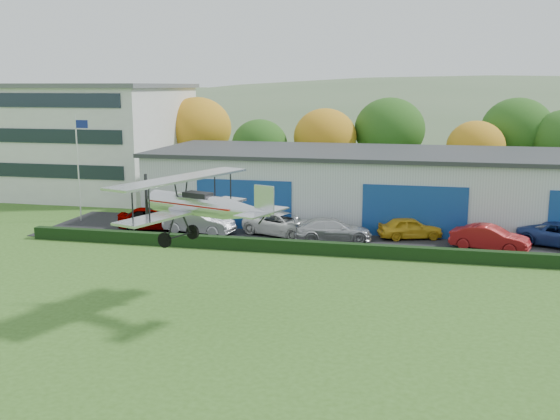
% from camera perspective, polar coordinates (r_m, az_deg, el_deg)
% --- Properties ---
extents(ground, '(300.00, 300.00, 0.00)m').
position_cam_1_polar(ground, '(24.89, -1.62, -13.33)').
color(ground, '#355A1C').
rests_on(ground, ground).
extents(apron, '(48.00, 9.00, 0.05)m').
position_cam_1_polar(apron, '(44.24, 9.02, -2.56)').
color(apron, black).
rests_on(apron, ground).
extents(hedge, '(46.00, 0.60, 0.80)m').
position_cam_1_polar(hedge, '(39.50, 8.54, -3.61)').
color(hedge, black).
rests_on(hedge, ground).
extents(hangar, '(40.60, 12.60, 5.30)m').
position_cam_1_polar(hangar, '(50.52, 11.93, 2.05)').
color(hangar, '#B2B7BC').
rests_on(hangar, ground).
extents(office_block, '(20.60, 15.60, 10.40)m').
position_cam_1_polar(office_block, '(66.40, -17.78, 6.06)').
color(office_block, silver).
rests_on(office_block, ground).
extents(flagpole, '(1.05, 0.10, 8.00)m').
position_cam_1_polar(flagpole, '(51.18, -17.28, 4.31)').
color(flagpole, silver).
rests_on(flagpole, ground).
extents(tree_belt, '(75.70, 13.22, 10.12)m').
position_cam_1_polar(tree_belt, '(62.95, 8.48, 6.58)').
color(tree_belt, '#3D2614').
rests_on(tree_belt, ground).
extents(distant_hills, '(430.00, 196.00, 56.00)m').
position_cam_1_polar(distant_hills, '(163.94, 9.24, 2.59)').
color(distant_hills, '#4C6642').
rests_on(distant_hills, ground).
extents(car_0, '(5.24, 2.99, 1.68)m').
position_cam_1_polar(car_0, '(47.18, -11.10, -0.71)').
color(car_0, gray).
rests_on(car_0, apron).
extents(car_1, '(5.23, 2.46, 1.66)m').
position_cam_1_polar(car_1, '(45.50, -7.12, -1.03)').
color(car_1, silver).
rests_on(car_1, apron).
extents(car_2, '(6.19, 4.45, 1.57)m').
position_cam_1_polar(car_2, '(44.59, 0.25, -1.25)').
color(car_2, silver).
rests_on(car_2, apron).
extents(car_3, '(5.58, 3.39, 1.51)m').
position_cam_1_polar(car_3, '(43.08, 4.63, -1.75)').
color(car_3, silver).
rests_on(car_3, apron).
extents(car_4, '(4.60, 3.00, 1.46)m').
position_cam_1_polar(car_4, '(44.55, 11.38, -1.55)').
color(car_4, gold).
rests_on(car_4, apron).
extents(car_5, '(5.04, 2.95, 1.57)m').
position_cam_1_polar(car_5, '(42.60, 17.98, -2.36)').
color(car_5, maroon).
rests_on(car_5, apron).
extents(biplane, '(7.23, 8.14, 3.07)m').
position_cam_1_polar(biplane, '(28.86, -7.09, 0.60)').
color(biplane, silver).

